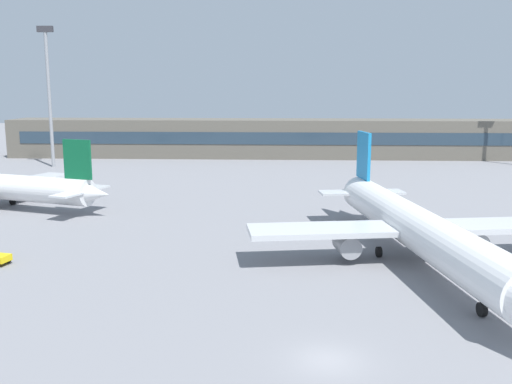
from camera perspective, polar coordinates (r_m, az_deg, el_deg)
The scene contains 4 objects.
ground_plane at distance 73.65m, azimuth 4.89°, elevation -2.34°, with size 400.00×400.00×0.00m, color gray.
terminal_building at distance 137.10m, azimuth 3.97°, elevation 5.39°, with size 136.25×12.13×9.00m.
airplane_near at distance 54.57m, azimuth 15.77°, elevation -3.54°, with size 31.21×44.36×10.99m.
floodlight_tower_west at distance 125.90m, azimuth -20.07°, elevation 9.80°, with size 3.20×0.80×28.64m.
Camera 1 is at (-2.75, -31.85, 15.95)m, focal length 39.89 mm.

